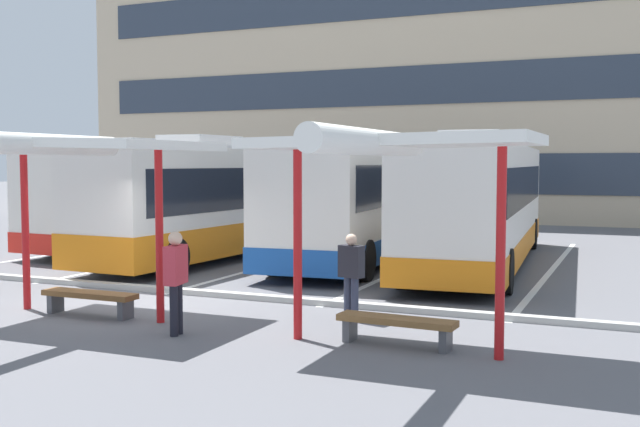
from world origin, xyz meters
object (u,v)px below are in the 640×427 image
(waiting_shelter_2, at_px, (389,148))
(coach_bus_0, at_px, (167,196))
(coach_bus_1, at_px, (229,202))
(bench_2, at_px, (90,297))
(bench_3, at_px, (396,324))
(waiting_passenger_0, at_px, (351,271))
(coach_bus_2, at_px, (365,200))
(waiting_passenger_1, at_px, (176,275))
(waiting_shelter_1, at_px, (77,148))
(coach_bus_3, at_px, (480,204))

(waiting_shelter_2, bearing_deg, coach_bus_0, 136.46)
(coach_bus_1, distance_m, bench_2, 9.12)
(bench_3, xyz_separation_m, waiting_passenger_0, (-1.34, 1.54, 0.55))
(coach_bus_0, distance_m, waiting_shelter_2, 15.96)
(coach_bus_0, height_order, waiting_passenger_0, coach_bus_0)
(coach_bus_2, distance_m, waiting_passenger_1, 10.65)
(coach_bus_1, bearing_deg, waiting_shelter_1, -76.83)
(waiting_shelter_1, height_order, waiting_passenger_1, waiting_shelter_1)
(bench_2, height_order, waiting_passenger_0, waiting_passenger_0)
(coach_bus_0, height_order, coach_bus_1, coach_bus_0)
(bench_2, height_order, bench_3, same)
(coach_bus_3, relative_size, bench_2, 6.43)
(waiting_passenger_0, xyz_separation_m, waiting_passenger_1, (-2.21, -2.27, 0.11))
(waiting_shelter_1, xyz_separation_m, waiting_passenger_0, (4.58, 1.83, -2.21))
(coach_bus_0, distance_m, waiting_shelter_1, 12.26)
(coach_bus_3, bearing_deg, waiting_shelter_1, -117.81)
(coach_bus_2, bearing_deg, waiting_passenger_1, -87.14)
(waiting_shelter_1, relative_size, waiting_shelter_2, 1.13)
(coach_bus_0, bearing_deg, coach_bus_3, -4.22)
(coach_bus_0, xyz_separation_m, bench_3, (11.53, -10.53, -1.36))
(coach_bus_1, height_order, waiting_passenger_1, coach_bus_1)
(coach_bus_1, distance_m, bench_3, 11.93)
(bench_3, relative_size, waiting_passenger_1, 1.11)
(waiting_shelter_1, xyz_separation_m, bench_3, (5.92, 0.29, -2.75))
(coach_bus_2, bearing_deg, waiting_shelter_1, -100.26)
(coach_bus_1, height_order, waiting_shelter_1, coach_bus_1)
(waiting_passenger_1, bearing_deg, waiting_passenger_0, 45.80)
(coach_bus_1, distance_m, coach_bus_2, 4.12)
(bench_2, relative_size, bench_3, 1.02)
(waiting_shelter_1, distance_m, waiting_passenger_1, 3.20)
(bench_3, bearing_deg, bench_2, -179.56)
(bench_3, bearing_deg, waiting_passenger_1, -168.41)
(coach_bus_3, height_order, bench_3, coach_bus_3)
(coach_bus_2, relative_size, waiting_shelter_2, 2.67)
(waiting_shelter_2, height_order, waiting_passenger_0, waiting_shelter_2)
(coach_bus_1, xyz_separation_m, waiting_passenger_1, (4.48, -9.46, -0.66))
(coach_bus_3, bearing_deg, coach_bus_1, -172.37)
(waiting_shelter_2, bearing_deg, coach_bus_1, 131.23)
(waiting_shelter_1, bearing_deg, coach_bus_2, 79.74)
(coach_bus_2, relative_size, waiting_shelter_1, 2.36)
(coach_bus_3, xyz_separation_m, bench_2, (-5.28, -9.77, -1.36))
(coach_bus_0, bearing_deg, coach_bus_1, -27.12)
(coach_bus_1, bearing_deg, coach_bus_0, 152.88)
(waiting_passenger_1, bearing_deg, bench_3, 11.59)
(coach_bus_0, height_order, waiting_shelter_2, coach_bus_0)
(coach_bus_2, xyz_separation_m, waiting_passenger_0, (2.74, -8.34, -0.85))
(coach_bus_2, height_order, coach_bus_3, coach_bus_2)
(waiting_passenger_1, bearing_deg, coach_bus_0, 125.35)
(bench_3, bearing_deg, coach_bus_3, 93.75)
(coach_bus_0, xyz_separation_m, coach_bus_2, (7.45, -0.64, 0.03))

